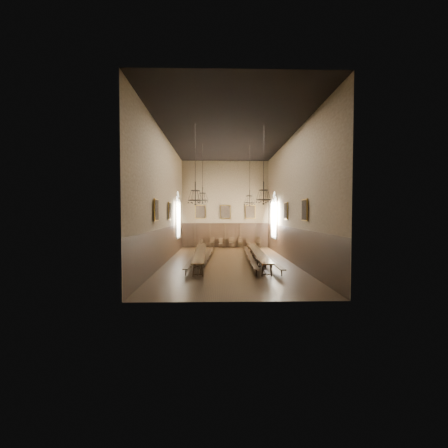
{
  "coord_description": "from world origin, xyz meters",
  "views": [
    {
      "loc": [
        -0.76,
        -19.65,
        3.43
      ],
      "look_at": [
        -0.3,
        1.5,
        2.7
      ],
      "focal_mm": 22.0,
      "sensor_mm": 36.0,
      "label": 1
    }
  ],
  "objects_px": {
    "chair_4": "(231,245)",
    "chandelier_front_right": "(264,195)",
    "bench_left_inner": "(207,258)",
    "chair_1": "(201,245)",
    "bench_left_outer": "(195,258)",
    "table_left": "(200,256)",
    "chair_3": "(221,245)",
    "chandelier_back_left": "(203,196)",
    "chandelier_back_right": "(250,199)",
    "chandelier_front_left": "(195,195)",
    "chair_7": "(258,245)",
    "chair_6": "(249,245)",
    "bench_right_inner": "(250,257)",
    "bench_right_outer": "(264,258)",
    "chair_5": "(240,245)",
    "chair_2": "(212,245)",
    "table_right": "(257,256)"
  },
  "relations": [
    {
      "from": "chair_2",
      "to": "chair_4",
      "type": "relative_size",
      "value": 1.02
    },
    {
      "from": "bench_left_outer",
      "to": "bench_right_outer",
      "type": "bearing_deg",
      "value": -1.44
    },
    {
      "from": "table_left",
      "to": "chandelier_front_left",
      "type": "xyz_separation_m",
      "value": [
        -0.12,
        -2.79,
        4.2
      ]
    },
    {
      "from": "bench_left_inner",
      "to": "chair_5",
      "type": "relative_size",
      "value": 9.24
    },
    {
      "from": "bench_right_outer",
      "to": "bench_right_inner",
      "type": "bearing_deg",
      "value": 173.52
    },
    {
      "from": "chair_1",
      "to": "chair_7",
      "type": "relative_size",
      "value": 0.86
    },
    {
      "from": "chair_5",
      "to": "chandelier_front_left",
      "type": "xyz_separation_m",
      "value": [
        -3.71,
        -11.17,
        4.3
      ]
    },
    {
      "from": "chair_1",
      "to": "bench_left_outer",
      "type": "bearing_deg",
      "value": -71.4
    },
    {
      "from": "bench_right_inner",
      "to": "chair_2",
      "type": "relative_size",
      "value": 10.06
    },
    {
      "from": "chair_5",
      "to": "chair_7",
      "type": "distance_m",
      "value": 1.86
    },
    {
      "from": "chair_1",
      "to": "chandelier_front_right",
      "type": "distance_m",
      "value": 12.76
    },
    {
      "from": "bench_left_inner",
      "to": "chandelier_front_left",
      "type": "relative_size",
      "value": 1.94
    },
    {
      "from": "table_left",
      "to": "bench_left_inner",
      "type": "xyz_separation_m",
      "value": [
        0.49,
        0.16,
        -0.13
      ]
    },
    {
      "from": "bench_left_outer",
      "to": "chandelier_back_right",
      "type": "distance_m",
      "value": 6.57
    },
    {
      "from": "table_left",
      "to": "bench_right_outer",
      "type": "distance_m",
      "value": 4.63
    },
    {
      "from": "chandelier_front_left",
      "to": "chair_2",
      "type": "bearing_deg",
      "value": 86.13
    },
    {
      "from": "chair_2",
      "to": "chair_5",
      "type": "bearing_deg",
      "value": 6.61
    },
    {
      "from": "chair_3",
      "to": "chair_5",
      "type": "bearing_deg",
      "value": -11.12
    },
    {
      "from": "chair_7",
      "to": "chandelier_back_right",
      "type": "bearing_deg",
      "value": -86.85
    },
    {
      "from": "bench_left_inner",
      "to": "chair_1",
      "type": "xyz_separation_m",
      "value": [
        -0.98,
        8.27,
        -0.0
      ]
    },
    {
      "from": "chair_1",
      "to": "chair_3",
      "type": "bearing_deg",
      "value": 16.87
    },
    {
      "from": "bench_right_inner",
      "to": "bench_left_inner",
      "type": "bearing_deg",
      "value": 178.11
    },
    {
      "from": "chair_1",
      "to": "chandelier_back_right",
      "type": "bearing_deg",
      "value": -35.98
    },
    {
      "from": "bench_left_outer",
      "to": "chandelier_back_left",
      "type": "relative_size",
      "value": 2.12
    },
    {
      "from": "table_left",
      "to": "bench_left_inner",
      "type": "relative_size",
      "value": 1.1
    },
    {
      "from": "chair_5",
      "to": "bench_left_inner",
      "type": "bearing_deg",
      "value": -100.51
    },
    {
      "from": "chandelier_back_right",
      "to": "chandelier_front_left",
      "type": "relative_size",
      "value": 0.98
    },
    {
      "from": "bench_right_outer",
      "to": "chandelier_back_left",
      "type": "relative_size",
      "value": 2.22
    },
    {
      "from": "chair_4",
      "to": "chandelier_front_right",
      "type": "height_order",
      "value": "chandelier_front_right"
    },
    {
      "from": "chair_3",
      "to": "chandelier_back_right",
      "type": "relative_size",
      "value": 0.2
    },
    {
      "from": "chandelier_front_left",
      "to": "chandelier_front_right",
      "type": "relative_size",
      "value": 1.01
    },
    {
      "from": "bench_right_inner",
      "to": "chandelier_back_right",
      "type": "relative_size",
      "value": 2.18
    },
    {
      "from": "chair_4",
      "to": "bench_left_inner",
      "type": "bearing_deg",
      "value": -102.17
    },
    {
      "from": "bench_right_outer",
      "to": "chair_6",
      "type": "distance_m",
      "value": 8.43
    },
    {
      "from": "chair_6",
      "to": "chandelier_back_right",
      "type": "distance_m",
      "value": 7.38
    },
    {
      "from": "bench_right_inner",
      "to": "chair_4",
      "type": "distance_m",
      "value": 8.4
    },
    {
      "from": "table_left",
      "to": "table_right",
      "type": "distance_m",
      "value": 4.1
    },
    {
      "from": "table_right",
      "to": "chair_4",
      "type": "xyz_separation_m",
      "value": [
        -1.45,
        8.53,
        -0.09
      ]
    },
    {
      "from": "table_left",
      "to": "table_right",
      "type": "height_order",
      "value": "table_left"
    },
    {
      "from": "bench_right_outer",
      "to": "bench_left_inner",
      "type": "bearing_deg",
      "value": 176.95
    },
    {
      "from": "chandelier_front_right",
      "to": "chandelier_back_left",
      "type": "bearing_deg",
      "value": 130.51
    },
    {
      "from": "bench_left_inner",
      "to": "bench_right_inner",
      "type": "xyz_separation_m",
      "value": [
        3.09,
        -0.1,
        0.03
      ]
    },
    {
      "from": "chair_6",
      "to": "bench_right_inner",
      "type": "bearing_deg",
      "value": -103.62
    },
    {
      "from": "table_left",
      "to": "chair_3",
      "type": "relative_size",
      "value": 10.83
    },
    {
      "from": "bench_right_outer",
      "to": "chandelier_front_left",
      "type": "xyz_separation_m",
      "value": [
        -4.75,
        -2.73,
        4.31
      ]
    },
    {
      "from": "bench_left_outer",
      "to": "chandelier_front_left",
      "type": "bearing_deg",
      "value": -84.1
    },
    {
      "from": "chair_7",
      "to": "chair_3",
      "type": "bearing_deg",
      "value": -161.6
    },
    {
      "from": "bench_right_outer",
      "to": "chair_1",
      "type": "distance_m",
      "value": 9.91
    },
    {
      "from": "table_right",
      "to": "chair_4",
      "type": "height_order",
      "value": "chair_4"
    },
    {
      "from": "bench_left_outer",
      "to": "chandelier_back_left",
      "type": "height_order",
      "value": "chandelier_back_left"
    }
  ]
}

